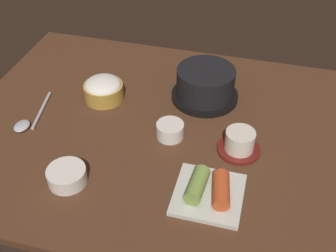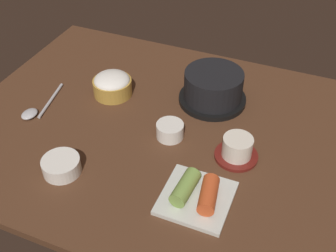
{
  "view_description": "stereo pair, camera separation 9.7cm",
  "coord_description": "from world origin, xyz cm",
  "px_view_note": "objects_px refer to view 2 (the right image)",
  "views": [
    {
      "loc": [
        21.05,
        -73.62,
        68.44
      ],
      "look_at": [
        2.0,
        -2.0,
        5.0
      ],
      "focal_mm": 44.42,
      "sensor_mm": 36.0,
      "label": 1
    },
    {
      "loc": [
        30.28,
        -70.5,
        68.44
      ],
      "look_at": [
        2.0,
        -2.0,
        5.0
      ],
      "focal_mm": 44.42,
      "sensor_mm": 36.0,
      "label": 2
    }
  ],
  "objects_px": {
    "kimchi_plate": "(197,194)",
    "side_bowl_near": "(61,165)",
    "rice_bowl": "(112,84)",
    "banchan_cup_center": "(170,130)",
    "spoon": "(36,110)",
    "stone_pot": "(213,87)",
    "tea_cup_with_saucer": "(237,149)"
  },
  "relations": [
    {
      "from": "stone_pot",
      "to": "rice_bowl",
      "type": "xyz_separation_m",
      "value": [
        -0.26,
        -0.07,
        -0.01
      ]
    },
    {
      "from": "spoon",
      "to": "stone_pot",
      "type": "bearing_deg",
      "value": 28.12
    },
    {
      "from": "stone_pot",
      "to": "spoon",
      "type": "distance_m",
      "value": 0.46
    },
    {
      "from": "kimchi_plate",
      "to": "spoon",
      "type": "xyz_separation_m",
      "value": [
        -0.48,
        0.12,
        -0.01
      ]
    },
    {
      "from": "tea_cup_with_saucer",
      "to": "side_bowl_near",
      "type": "distance_m",
      "value": 0.39
    },
    {
      "from": "tea_cup_with_saucer",
      "to": "spoon",
      "type": "relative_size",
      "value": 0.59
    },
    {
      "from": "banchan_cup_center",
      "to": "spoon",
      "type": "relative_size",
      "value": 0.39
    },
    {
      "from": "rice_bowl",
      "to": "tea_cup_with_saucer",
      "type": "height_order",
      "value": "rice_bowl"
    },
    {
      "from": "stone_pot",
      "to": "kimchi_plate",
      "type": "xyz_separation_m",
      "value": [
        0.07,
        -0.33,
        -0.03
      ]
    },
    {
      "from": "stone_pot",
      "to": "spoon",
      "type": "relative_size",
      "value": 1.05
    },
    {
      "from": "rice_bowl",
      "to": "spoon",
      "type": "xyz_separation_m",
      "value": [
        -0.15,
        -0.14,
        -0.02
      ]
    },
    {
      "from": "spoon",
      "to": "banchan_cup_center",
      "type": "bearing_deg",
      "value": 6.88
    },
    {
      "from": "tea_cup_with_saucer",
      "to": "side_bowl_near",
      "type": "bearing_deg",
      "value": -151.01
    },
    {
      "from": "rice_bowl",
      "to": "kimchi_plate",
      "type": "height_order",
      "value": "rice_bowl"
    },
    {
      "from": "kimchi_plate",
      "to": "side_bowl_near",
      "type": "distance_m",
      "value": 0.3
    },
    {
      "from": "stone_pot",
      "to": "tea_cup_with_saucer",
      "type": "xyz_separation_m",
      "value": [
        0.11,
        -0.18,
        -0.02
      ]
    },
    {
      "from": "rice_bowl",
      "to": "tea_cup_with_saucer",
      "type": "relative_size",
      "value": 1.05
    },
    {
      "from": "banchan_cup_center",
      "to": "kimchi_plate",
      "type": "relative_size",
      "value": 0.47
    },
    {
      "from": "side_bowl_near",
      "to": "banchan_cup_center",
      "type": "bearing_deg",
      "value": 48.41
    },
    {
      "from": "side_bowl_near",
      "to": "spoon",
      "type": "distance_m",
      "value": 0.24
    },
    {
      "from": "rice_bowl",
      "to": "side_bowl_near",
      "type": "bearing_deg",
      "value": -83.49
    },
    {
      "from": "kimchi_plate",
      "to": "spoon",
      "type": "bearing_deg",
      "value": 166.27
    },
    {
      "from": "stone_pot",
      "to": "banchan_cup_center",
      "type": "relative_size",
      "value": 2.71
    },
    {
      "from": "stone_pot",
      "to": "spoon",
      "type": "xyz_separation_m",
      "value": [
        -0.4,
        -0.22,
        -0.04
      ]
    },
    {
      "from": "stone_pot",
      "to": "side_bowl_near",
      "type": "distance_m",
      "value": 0.43
    },
    {
      "from": "stone_pot",
      "to": "kimchi_plate",
      "type": "bearing_deg",
      "value": -77.62
    },
    {
      "from": "stone_pot",
      "to": "banchan_cup_center",
      "type": "height_order",
      "value": "stone_pot"
    },
    {
      "from": "rice_bowl",
      "to": "side_bowl_near",
      "type": "relative_size",
      "value": 1.25
    },
    {
      "from": "side_bowl_near",
      "to": "spoon",
      "type": "bearing_deg",
      "value": 139.52
    },
    {
      "from": "rice_bowl",
      "to": "kimchi_plate",
      "type": "distance_m",
      "value": 0.42
    },
    {
      "from": "side_bowl_near",
      "to": "spoon",
      "type": "relative_size",
      "value": 0.49
    },
    {
      "from": "stone_pot",
      "to": "tea_cup_with_saucer",
      "type": "bearing_deg",
      "value": -57.6
    }
  ]
}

